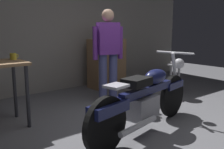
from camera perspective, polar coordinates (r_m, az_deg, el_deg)
The scene contains 7 objects.
ground_plane at distance 3.53m, azimuth 7.59°, elevation -12.03°, with size 12.00×12.00×0.00m, color slate.
back_wall at distance 5.57m, azimuth -13.86°, elevation 12.27°, with size 8.00×0.12×3.10m, color gray.
motorcycle at distance 3.32m, azimuth 7.70°, elevation -5.29°, with size 2.16×0.76×1.00m.
person_standing at distance 4.56m, azimuth -0.91°, elevation 5.18°, with size 0.55×0.32×1.67m.
shop_stool at distance 5.17m, azimuth 14.00°, elevation 0.73°, with size 0.32×0.32×0.64m.
wooden_dresser at distance 5.78m, azimuth -1.19°, elevation 2.55°, with size 0.80×0.47×1.10m.
mug_yellow_tall at distance 3.86m, azimuth -21.35°, elevation 3.82°, with size 0.12×0.09×0.09m.
Camera 1 is at (-2.38, -2.23, 1.34)m, focal length 40.58 mm.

